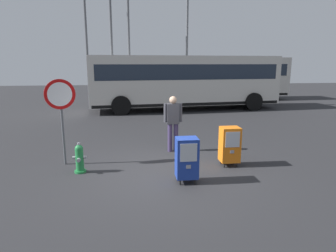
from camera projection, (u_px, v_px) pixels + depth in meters
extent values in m
plane|color=#262628|center=(162.00, 173.00, 7.13)|extent=(60.00, 60.00, 0.00)
cylinder|color=#1E7238|center=(80.00, 171.00, 7.15)|extent=(0.28, 0.28, 0.05)
cylinder|color=#1E7238|center=(80.00, 160.00, 7.09)|extent=(0.19, 0.19, 0.55)
sphere|color=#1E7238|center=(79.00, 149.00, 7.03)|extent=(0.19, 0.19, 0.19)
cylinder|color=gray|center=(79.00, 144.00, 7.01)|extent=(0.06, 0.06, 0.05)
cylinder|color=gray|center=(79.00, 160.00, 6.95)|extent=(0.09, 0.08, 0.09)
cylinder|color=gray|center=(74.00, 158.00, 7.06)|extent=(0.07, 0.07, 0.07)
cylinder|color=gray|center=(85.00, 157.00, 7.10)|extent=(0.07, 0.07, 0.07)
cylinder|color=black|center=(180.00, 182.00, 6.40)|extent=(0.04, 0.04, 0.12)
cylinder|color=black|center=(195.00, 181.00, 6.44)|extent=(0.04, 0.04, 0.12)
cylinder|color=black|center=(178.00, 177.00, 6.67)|extent=(0.04, 0.04, 0.12)
cylinder|color=black|center=(193.00, 177.00, 6.72)|extent=(0.04, 0.04, 0.12)
cube|color=navy|center=(187.00, 158.00, 6.45)|extent=(0.48, 0.40, 0.90)
cube|color=#B2B7BF|center=(189.00, 153.00, 6.21)|extent=(0.36, 0.01, 0.40)
cube|color=gray|center=(189.00, 167.00, 6.28)|extent=(0.10, 0.02, 0.08)
cylinder|color=black|center=(224.00, 165.00, 7.46)|extent=(0.04, 0.04, 0.12)
cylinder|color=black|center=(237.00, 165.00, 7.51)|extent=(0.04, 0.04, 0.12)
cylinder|color=black|center=(221.00, 162.00, 7.74)|extent=(0.04, 0.04, 0.12)
cylinder|color=black|center=(233.00, 161.00, 7.78)|extent=(0.04, 0.04, 0.12)
cube|color=orange|center=(230.00, 144.00, 7.51)|extent=(0.48, 0.40, 0.90)
cube|color=#B2B7BF|center=(233.00, 140.00, 7.28)|extent=(0.36, 0.01, 0.40)
cube|color=gray|center=(232.00, 152.00, 7.34)|extent=(0.10, 0.02, 0.08)
cylinder|color=#4C4F54|center=(62.00, 123.00, 7.50)|extent=(0.06, 0.06, 2.20)
cylinder|color=red|center=(60.00, 94.00, 7.32)|extent=(0.71, 0.31, 0.76)
cylinder|color=white|center=(60.00, 94.00, 7.31)|extent=(0.56, 0.23, 0.60)
cylinder|color=#382D51|center=(170.00, 138.00, 8.77)|extent=(0.14, 0.14, 0.85)
cylinder|color=#382D51|center=(176.00, 137.00, 8.80)|extent=(0.14, 0.14, 0.85)
cube|color=#3F3F47|center=(173.00, 114.00, 8.63)|extent=(0.36, 0.20, 0.60)
sphere|color=tan|center=(173.00, 100.00, 8.54)|extent=(0.22, 0.22, 0.22)
cylinder|color=#3F3F47|center=(165.00, 113.00, 8.60)|extent=(0.09, 0.09, 0.55)
cylinder|color=#3F3F47|center=(181.00, 113.00, 8.65)|extent=(0.09, 0.09, 0.55)
cube|color=beige|center=(185.00, 80.00, 16.58)|extent=(10.67, 3.38, 2.65)
cube|color=#1E2838|center=(185.00, 71.00, 16.48)|extent=(10.05, 3.35, 0.80)
cube|color=black|center=(184.00, 101.00, 16.84)|extent=(10.47, 3.38, 0.16)
cylinder|color=black|center=(253.00, 102.00, 16.39)|extent=(1.02, 0.36, 1.00)
cylinder|color=black|center=(234.00, 97.00, 18.78)|extent=(1.02, 0.36, 1.00)
cylinder|color=black|center=(121.00, 106.00, 14.88)|extent=(1.02, 0.36, 1.00)
cylinder|color=black|center=(119.00, 100.00, 17.27)|extent=(1.02, 0.36, 1.00)
cube|color=beige|center=(214.00, 76.00, 21.05)|extent=(10.57, 2.84, 2.65)
cube|color=#1E2838|center=(214.00, 70.00, 20.95)|extent=(9.95, 2.84, 0.80)
cube|color=black|center=(213.00, 93.00, 21.31)|extent=(10.37, 2.84, 0.16)
cylinder|color=black|center=(268.00, 94.00, 20.66)|extent=(1.01, 0.31, 1.00)
cylinder|color=black|center=(253.00, 90.00, 23.07)|extent=(1.01, 0.31, 1.00)
cylinder|color=black|center=(166.00, 95.00, 19.52)|extent=(1.01, 0.31, 1.00)
cylinder|color=black|center=(161.00, 92.00, 21.94)|extent=(1.01, 0.31, 1.00)
cylinder|color=#4C4F54|center=(111.00, 37.00, 15.88)|extent=(0.14, 0.14, 8.04)
cylinder|color=#4C4F54|center=(87.00, 49.00, 16.57)|extent=(0.14, 0.14, 6.83)
cylinder|color=#4C4F54|center=(129.00, 54.00, 16.78)|extent=(0.14, 0.14, 6.24)
cylinder|color=#4C4F54|center=(187.00, 50.00, 17.15)|extent=(0.14, 0.14, 6.70)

